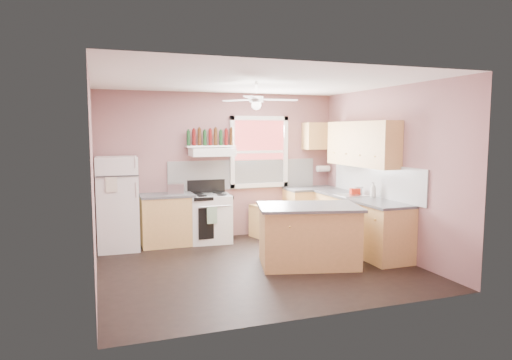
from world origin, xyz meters
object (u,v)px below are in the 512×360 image
object	(u,v)px
refrigerator	(118,204)
toaster	(176,189)
stove	(210,218)
island	(308,236)
cart	(268,220)

from	to	relation	value
refrigerator	toaster	xyz separation A→B (m)	(0.98, 0.03, 0.20)
stove	island	distance (m)	2.16
toaster	stove	size ratio (longest dim) A/B	0.33
toaster	cart	size ratio (longest dim) A/B	0.46
toaster	cart	distance (m)	1.88
refrigerator	cart	world-z (taller)	refrigerator
toaster	stove	xyz separation A→B (m)	(0.61, 0.01, -0.56)
cart	toaster	bearing A→B (deg)	166.61
island	cart	bearing A→B (deg)	101.65
cart	island	distance (m)	1.97
cart	island	size ratio (longest dim) A/B	0.44
toaster	stove	distance (m)	0.83
toaster	stove	bearing A→B (deg)	14.27
stove	cart	world-z (taller)	stove
toaster	cart	world-z (taller)	toaster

